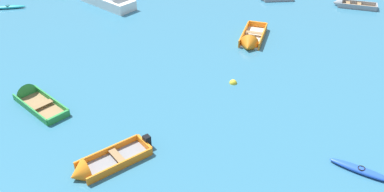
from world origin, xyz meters
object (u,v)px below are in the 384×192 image
object	(u,v)px
rowboat_green_midfield_right	(30,97)
rowboat_orange_near_right	(251,41)
rowboat_orange_near_camera	(95,167)
rowboat_grey_outer_left	(346,4)
mooring_buoy_outer_edge	(233,83)
kayak_turquoise_center	(8,7)
kayak_blue_far_left	(361,170)

from	to	relation	value
rowboat_green_midfield_right	rowboat_orange_near_right	bearing A→B (deg)	32.41
rowboat_green_midfield_right	rowboat_orange_near_camera	world-z (taller)	rowboat_green_midfield_right
rowboat_grey_outer_left	mooring_buoy_outer_edge	world-z (taller)	rowboat_grey_outer_left
rowboat_orange_near_right	kayak_turquoise_center	xyz separation A→B (m)	(-20.39, 5.15, -0.10)
rowboat_orange_near_camera	kayak_turquoise_center	distance (m)	22.76
rowboat_orange_near_camera	mooring_buoy_outer_edge	world-z (taller)	rowboat_orange_near_camera
kayak_turquoise_center	rowboat_orange_near_camera	bearing A→B (deg)	-55.51
rowboat_grey_outer_left	rowboat_orange_near_camera	distance (m)	26.96
rowboat_orange_near_right	kayak_turquoise_center	size ratio (longest dim) A/B	1.52
rowboat_grey_outer_left	kayak_turquoise_center	xyz separation A→B (m)	(-28.84, -2.97, -0.05)
rowboat_green_midfield_right	kayak_blue_far_left	size ratio (longest dim) A/B	1.48
rowboat_orange_near_camera	mooring_buoy_outer_edge	xyz separation A→B (m)	(6.27, 8.19, -0.19)
rowboat_grey_outer_left	rowboat_orange_near_camera	bearing A→B (deg)	-126.29
kayak_blue_far_left	rowboat_grey_outer_left	bearing A→B (deg)	79.45
rowboat_orange_near_camera	kayak_turquoise_center	size ratio (longest dim) A/B	1.27
rowboat_green_midfield_right	rowboat_grey_outer_left	xyz separation A→B (m)	(21.31, 16.28, 0.00)
rowboat_grey_outer_left	rowboat_orange_near_camera	xyz separation A→B (m)	(-15.96, -21.73, 0.01)
rowboat_green_midfield_right	kayak_blue_far_left	world-z (taller)	rowboat_green_midfield_right
rowboat_orange_near_camera	kayak_blue_far_left	bearing A→B (deg)	4.20
rowboat_green_midfield_right	mooring_buoy_outer_edge	bearing A→B (deg)	13.27
kayak_turquoise_center	rowboat_orange_near_right	bearing A→B (deg)	-14.17
rowboat_orange_near_camera	kayak_turquoise_center	xyz separation A→B (m)	(-12.89, 18.75, -0.06)
rowboat_orange_near_right	rowboat_orange_near_camera	distance (m)	15.54
kayak_blue_far_left	kayak_turquoise_center	size ratio (longest dim) A/B	0.94
rowboat_green_midfield_right	kayak_turquoise_center	size ratio (longest dim) A/B	1.39
rowboat_green_midfield_right	mooring_buoy_outer_edge	world-z (taller)	rowboat_green_midfield_right
rowboat_orange_near_right	rowboat_orange_near_camera	world-z (taller)	rowboat_orange_near_right
kayak_blue_far_left	kayak_turquoise_center	bearing A→B (deg)	144.40
rowboat_grey_outer_left	kayak_turquoise_center	bearing A→B (deg)	-174.12
rowboat_orange_near_camera	rowboat_grey_outer_left	bearing A→B (deg)	53.71
rowboat_green_midfield_right	kayak_blue_far_left	xyz separation A→B (m)	(17.43, -4.56, -0.05)
rowboat_orange_near_right	kayak_blue_far_left	bearing A→B (deg)	-70.23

